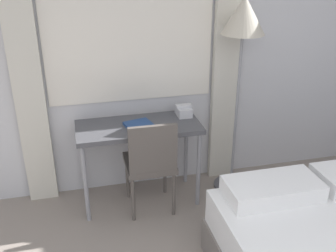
# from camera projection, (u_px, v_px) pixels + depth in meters

# --- Properties ---
(wall_back_with_window) EXTENTS (5.42, 0.13, 2.70)m
(wall_back_with_window) POSITION_uv_depth(u_px,v_px,m) (141.00, 41.00, 3.27)
(wall_back_with_window) COLOR silver
(wall_back_with_window) RESTS_ON ground_plane
(desk) EXTENTS (1.02, 0.46, 0.73)m
(desk) POSITION_uv_depth(u_px,v_px,m) (139.00, 134.00, 3.26)
(desk) COLOR #4C4C51
(desk) RESTS_ON ground_plane
(desk_chair) EXTENTS (0.41, 0.41, 0.84)m
(desk_chair) POSITION_uv_depth(u_px,v_px,m) (151.00, 161.00, 3.19)
(desk_chair) COLOR #59514C
(desk_chair) RESTS_ON ground_plane
(standing_lamp) EXTENTS (0.35, 0.35, 1.73)m
(standing_lamp) POSITION_uv_depth(u_px,v_px,m) (243.00, 32.00, 3.12)
(standing_lamp) COLOR #4C4C51
(standing_lamp) RESTS_ON ground_plane
(telephone) EXTENTS (0.14, 0.16, 0.10)m
(telephone) POSITION_uv_depth(u_px,v_px,m) (184.00, 111.00, 3.40)
(telephone) COLOR silver
(telephone) RESTS_ON desk
(book) EXTENTS (0.25, 0.22, 0.02)m
(book) POSITION_uv_depth(u_px,v_px,m) (139.00, 124.00, 3.21)
(book) COLOR navy
(book) RESTS_ON desk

